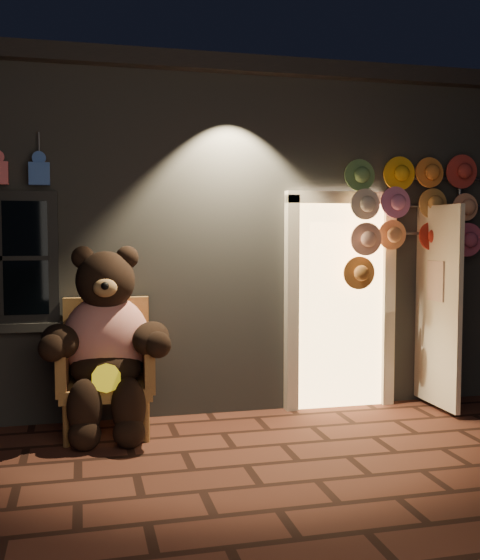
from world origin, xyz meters
name	(u,v)px	position (x,y,z in m)	size (l,w,h in m)	color
ground	(246,465)	(0.00, 0.00, 0.00)	(60.00, 60.00, 0.00)	#552C20
shop_building	(173,236)	(0.00, 3.99, 1.74)	(7.30, 5.95, 3.51)	slate
wicker_armchair	(107,365)	(-1.00, 1.17, 0.59)	(0.85, 0.77, 1.18)	#AC8942
teddy_bear	(106,343)	(-1.00, 1.02, 0.82)	(1.21, 0.96, 1.67)	red
hat_rack	(412,212)	(2.04, 1.28, 1.98)	(1.58, 0.22, 2.54)	#59595E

